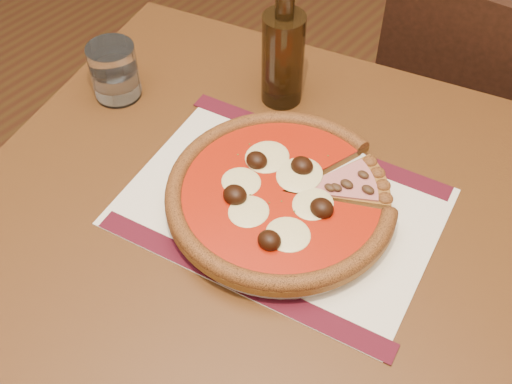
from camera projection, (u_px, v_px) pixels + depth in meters
table at (248, 256)px, 0.97m from camera, size 0.97×0.97×0.75m
chair_far at (476, 132)px, 1.37m from camera, size 0.45×0.45×0.87m
placemat at (281, 207)px, 0.90m from camera, size 0.47×0.38×0.00m
plate at (281, 202)px, 0.90m from camera, size 0.30×0.30×0.02m
pizza at (281, 193)px, 0.88m from camera, size 0.32×0.32×0.04m
ham_slice at (352, 186)px, 0.89m from camera, size 0.12×0.13×0.02m
water_glass at (114, 71)px, 1.03m from camera, size 0.09×0.09×0.09m
bottle at (283, 54)px, 0.99m from camera, size 0.07×0.07×0.22m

